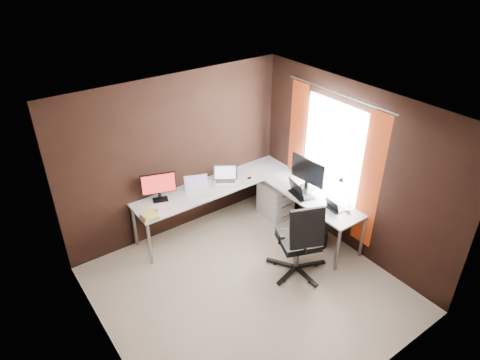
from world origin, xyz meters
The scene contains 15 objects.
room centered at (0.34, 0.07, 1.28)m, with size 3.60×3.60×2.50m.
desk centered at (0.84, 1.04, 0.68)m, with size 2.65×2.25×0.73m.
drawer_pedestal centered at (1.43, 1.15, 0.30)m, with size 0.42×0.50×0.60m, color white.
monitor_left centered at (-0.40, 1.64, 0.98)m, with size 0.49×0.22×0.44m.
monitor_right centered at (1.56, 0.60, 1.02)m, with size 0.17×0.63×0.51m.
laptop_white centered at (0.16, 1.51, 0.78)m, with size 0.43×0.37×0.24m.
laptop_silver centered at (0.67, 1.50, 0.78)m, with size 0.46×0.43×0.25m.
laptop_black_big centered at (1.34, 0.52, 0.78)m, with size 0.34×0.43×0.25m.
laptop_black_small centered at (1.48, -0.05, 0.77)m, with size 0.19×0.26×0.17m.
book_stack centered at (-0.73, 1.30, 0.76)m, with size 0.24×0.19×0.07m.
mouse_left centered at (-0.62, 1.38, 0.75)m, with size 0.09×0.06×0.04m, color black.
mouse_corner centered at (1.02, 1.35, 0.75)m, with size 0.08×0.05×0.03m, color black.
desk_lamp centered at (1.54, -0.15, 1.08)m, with size 0.19×0.21×0.55m.
office_chair centered at (0.77, -0.12, 0.35)m, with size 0.66×0.70×1.18m.
wastebasket centered at (1.44, 0.11, 0.14)m, with size 0.24×0.24×0.27m, color black.
Camera 1 is at (-2.54, -3.34, 4.19)m, focal length 32.00 mm.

